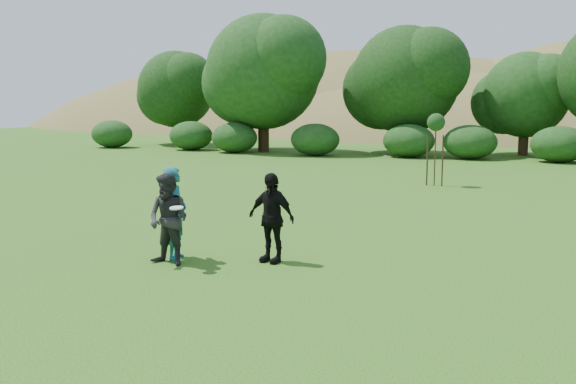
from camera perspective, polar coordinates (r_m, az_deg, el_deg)
name	(u,v)px	position (r m, az deg, el deg)	size (l,w,h in m)	color
ground	(226,263)	(13.30, -5.51, -6.34)	(120.00, 120.00, 0.00)	#19470C
player_teal	(175,213)	(13.64, -10.01, -1.86)	(0.71, 0.47, 1.96)	#175D6A
player_grey	(169,220)	(13.18, -10.56, -2.43)	(0.91, 0.71, 1.87)	#262629
player_black	(271,218)	(13.19, -1.51, -2.29)	(1.09, 0.45, 1.86)	black
frisbee	(176,208)	(12.71, -9.89, -1.40)	(0.27, 0.27, 0.05)	white
sapling	(436,124)	(25.84, 13.02, 5.88)	(0.70, 0.70, 2.85)	#392616
hillside	(515,231)	(81.30, 19.56, -3.26)	(150.00, 72.00, 52.00)	olive
tree_row	(527,74)	(39.94, 20.50, 9.79)	(53.92, 10.38, 9.62)	#3A2616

